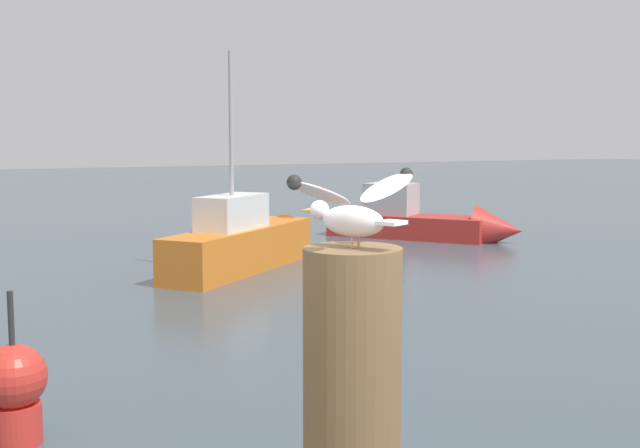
# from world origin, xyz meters

# --- Properties ---
(mooring_post) EXTENTS (0.32, 0.32, 1.13)m
(mooring_post) POSITION_xyz_m (-0.44, -0.28, 1.71)
(mooring_post) COLOR brown
(mooring_post) RESTS_ON harbor_quay
(seagull) EXTENTS (0.61, 0.40, 0.25)m
(seagull) POSITION_xyz_m (-0.44, -0.28, 2.40)
(seagull) COLOR tan
(seagull) RESTS_ON mooring_post
(boat_orange) EXTENTS (4.34, 4.00, 4.13)m
(boat_orange) POSITION_xyz_m (3.58, 12.19, 0.54)
(boat_orange) COLOR orange
(boat_orange) RESTS_ON ground_plane
(boat_red) EXTENTS (4.01, 4.54, 1.61)m
(boat_red) POSITION_xyz_m (9.18, 14.48, 0.41)
(boat_red) COLOR #B72D28
(boat_red) RESTS_ON ground_plane
(channel_buoy) EXTENTS (0.56, 0.56, 1.33)m
(channel_buoy) POSITION_xyz_m (-1.21, 4.54, 0.48)
(channel_buoy) COLOR red
(channel_buoy) RESTS_ON ground_plane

